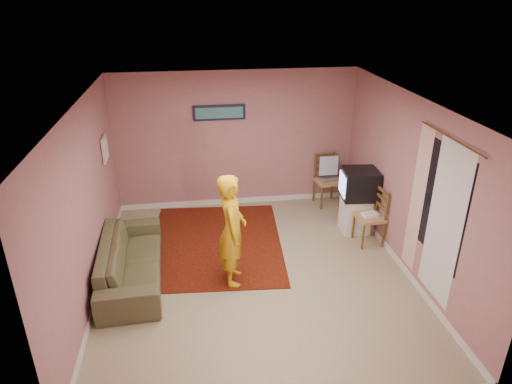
{
  "coord_description": "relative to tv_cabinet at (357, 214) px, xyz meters",
  "views": [
    {
      "loc": [
        -0.81,
        -5.65,
        3.96
      ],
      "look_at": [
        0.1,
        0.6,
        1.08
      ],
      "focal_mm": 32.0,
      "sensor_mm": 36.0,
      "label": 1
    }
  ],
  "objects": [
    {
      "name": "curtain_sheer",
      "position": [
        0.28,
        -2.15,
        0.93
      ],
      "size": [
        0.01,
        0.75,
        2.1
      ],
      "primitive_type": "cube",
      "color": "silver",
      "rests_on": "wall_right"
    },
    {
      "name": "wall_right",
      "position": [
        0.3,
        -1.1,
        0.98
      ],
      "size": [
        0.02,
        5.0,
        2.6
      ],
      "primitive_type": "cube",
      "color": "#A56C70",
      "rests_on": "ground"
    },
    {
      "name": "baseboard_right",
      "position": [
        0.29,
        -1.1,
        -0.27
      ],
      "size": [
        0.02,
        5.0,
        0.1
      ],
      "primitive_type": "cube",
      "color": "silver",
      "rests_on": "ground"
    },
    {
      "name": "blue_throw",
      "position": [
        -0.21,
        1.1,
        0.49
      ],
      "size": [
        0.36,
        0.04,
        0.38
      ],
      "primitive_type": "cube",
      "color": "#8EA8E9",
      "rests_on": "chair_a"
    },
    {
      "name": "ground",
      "position": [
        -1.95,
        -1.1,
        -0.32
      ],
      "size": [
        5.0,
        5.0,
        0.0
      ],
      "primitive_type": "plane",
      "color": "tan",
      "rests_on": "ground"
    },
    {
      "name": "game_console",
      "position": [
        0.05,
        -0.44,
        0.21
      ],
      "size": [
        0.26,
        0.21,
        0.05
      ],
      "primitive_type": "cube",
      "rotation": [
        0.0,
        0.0,
        0.16
      ],
      "color": "white",
      "rests_on": "chair_b"
    },
    {
      "name": "chair_a",
      "position": [
        -0.21,
        1.1,
        0.29
      ],
      "size": [
        0.51,
        0.49,
        0.54
      ],
      "rotation": [
        0.0,
        0.0,
        0.15
      ],
      "color": "tan",
      "rests_on": "ground"
    },
    {
      "name": "person",
      "position": [
        -2.29,
        -1.19,
        0.52
      ],
      "size": [
        0.44,
        0.64,
        1.67
      ],
      "primitive_type": "imported",
      "rotation": [
        0.0,
        0.0,
        1.5
      ],
      "color": "gold",
      "rests_on": "ground"
    },
    {
      "name": "sofa",
      "position": [
        -3.75,
        -0.92,
        -0.01
      ],
      "size": [
        0.93,
        2.17,
        0.62
      ],
      "primitive_type": "imported",
      "rotation": [
        0.0,
        0.0,
        1.62
      ],
      "color": "#4A482D",
      "rests_on": "ground"
    },
    {
      "name": "baseboard_left",
      "position": [
        -4.19,
        -1.1,
        -0.27
      ],
      "size": [
        0.02,
        5.0,
        0.1
      ],
      "primitive_type": "cube",
      "color": "silver",
      "rests_on": "ground"
    },
    {
      "name": "area_rug",
      "position": [
        -2.47,
        -0.1,
        -0.31
      ],
      "size": [
        2.34,
        2.84,
        0.01
      ],
      "primitive_type": "cube",
      "rotation": [
        0.0,
        0.0,
        -0.07
      ],
      "color": "black",
      "rests_on": "ground"
    },
    {
      "name": "wall_left",
      "position": [
        -4.2,
        -1.1,
        0.98
      ],
      "size": [
        0.02,
        5.0,
        2.6
      ],
      "primitive_type": "cube",
      "color": "#A56C70",
      "rests_on": "ground"
    },
    {
      "name": "picture_back",
      "position": [
        -2.25,
        1.37,
        1.53
      ],
      "size": [
        0.95,
        0.04,
        0.28
      ],
      "color": "black",
      "rests_on": "wall_back"
    },
    {
      "name": "picture_left",
      "position": [
        -4.17,
        0.5,
        1.23
      ],
      "size": [
        0.04,
        0.38,
        0.42
      ],
      "color": "#CCB98C",
      "rests_on": "wall_left"
    },
    {
      "name": "wall_front",
      "position": [
        -1.95,
        -3.6,
        0.98
      ],
      "size": [
        4.5,
        0.02,
        2.6
      ],
      "primitive_type": "cube",
      "color": "#A56C70",
      "rests_on": "ground"
    },
    {
      "name": "curtain_floral",
      "position": [
        0.27,
        -1.45,
        0.93
      ],
      "size": [
        0.01,
        0.35,
        2.1
      ],
      "primitive_type": "cube",
      "color": "white",
      "rests_on": "wall_right"
    },
    {
      "name": "chair_b",
      "position": [
        0.05,
        -0.44,
        0.28
      ],
      "size": [
        0.46,
        0.48,
        0.53
      ],
      "rotation": [
        0.0,
        0.0,
        -1.49
      ],
      "color": "tan",
      "rests_on": "ground"
    },
    {
      "name": "curtain_rod",
      "position": [
        0.25,
        -2.0,
        2.0
      ],
      "size": [
        0.02,
        1.4,
        0.02
      ],
      "primitive_type": "cylinder",
      "rotation": [
        1.57,
        0.0,
        0.0
      ],
      "color": "brown",
      "rests_on": "wall_right"
    },
    {
      "name": "crt_tv",
      "position": [
        -0.01,
        0.0,
        0.57
      ],
      "size": [
        0.64,
        0.58,
        0.51
      ],
      "rotation": [
        0.0,
        0.0,
        -0.1
      ],
      "color": "black",
      "rests_on": "tv_cabinet"
    },
    {
      "name": "ceiling",
      "position": [
        -1.95,
        -1.1,
        2.28
      ],
      "size": [
        4.5,
        5.0,
        0.02
      ],
      "primitive_type": "cube",
      "color": "silver",
      "rests_on": "wall_back"
    },
    {
      "name": "wall_back",
      "position": [
        -1.95,
        1.4,
        0.98
      ],
      "size": [
        4.5,
        0.02,
        2.6
      ],
      "primitive_type": "cube",
      "color": "#A56C70",
      "rests_on": "ground"
    },
    {
      "name": "dvd_player",
      "position": [
        -0.21,
        1.1,
        0.23
      ],
      "size": [
        0.45,
        0.38,
        0.07
      ],
      "primitive_type": "cube",
      "rotation": [
        0.0,
        0.0,
        0.32
      ],
      "color": "#B5B5BA",
      "rests_on": "chair_a"
    },
    {
      "name": "window",
      "position": [
        0.29,
        -2.0,
        1.13
      ],
      "size": [
        0.01,
        1.1,
        1.5
      ],
      "primitive_type": "cube",
      "color": "black",
      "rests_on": "wall_right"
    },
    {
      "name": "tv_cabinet",
      "position": [
        0.0,
        0.0,
        0.0
      ],
      "size": [
        0.5,
        0.45,
        0.63
      ],
      "primitive_type": "cube",
      "color": "white",
      "rests_on": "ground"
    },
    {
      "name": "baseboard_back",
      "position": [
        -1.95,
        1.39,
        -0.27
      ],
      "size": [
        4.5,
        0.02,
        0.1
      ],
      "primitive_type": "cube",
      "color": "silver",
      "rests_on": "ground"
    }
  ]
}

